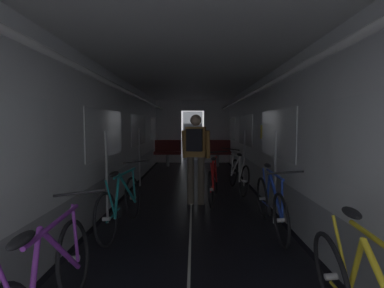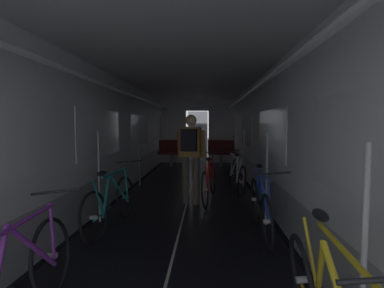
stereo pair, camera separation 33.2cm
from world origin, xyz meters
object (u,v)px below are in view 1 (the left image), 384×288
Objects in this scene: bicycle_white at (238,175)px; bicycle_purple at (47,287)px; bench_seat_far_right at (217,150)px; person_cyclist_aisle at (196,151)px; bicycle_blue at (271,204)px; bench_seat_far_left at (168,150)px; bicycle_teal at (121,204)px; bicycle_red_in_aisle at (213,181)px.

bicycle_purple is at bearing -114.46° from bicycle_white.
person_cyclist_aisle is (-0.82, -4.95, 0.45)m from bench_seat_far_right.
bicycle_blue is 1.81m from person_cyclist_aisle.
bicycle_white is 1.01× the size of person_cyclist_aisle.
bicycle_teal is at bearing -90.65° from bench_seat_far_left.
bicycle_white is 0.99m from bicycle_red_in_aisle.
bicycle_white is 1.01× the size of bicycle_red_in_aisle.
bicycle_purple is at bearing -107.17° from person_cyclist_aisle.
bicycle_teal reaches higher than bicycle_blue.
bicycle_white is at bearing 49.48° from bicycle_teal.
bench_seat_far_right is 8.53m from bicycle_purple.
person_cyclist_aisle is (0.98, -4.95, 0.45)m from bench_seat_far_left.
bicycle_red_in_aisle is (1.40, 1.59, 0.00)m from bicycle_teal.
bench_seat_far_left reaches higher than bicycle_teal.
bench_seat_far_right reaches higher than bicycle_red_in_aisle.
bench_seat_far_right is 6.30m from bicycle_blue.
bench_seat_far_right is at bearing 92.18° from bicycle_white.
bench_seat_far_left is 4.38m from bicycle_white.
bicycle_white is 1.00× the size of bicycle_blue.
bicycle_red_in_aisle is (1.39, 3.63, 0.00)m from bicycle_purple.
bicycle_teal and bicycle_purple have the same top height.
bench_seat_far_left is 0.58× the size of bicycle_blue.
bicycle_blue is 1.00× the size of person_cyclist_aisle.
bench_seat_far_left is 0.58× the size of bicycle_white.
bicycle_teal is (-2.02, -2.36, 0.00)m from bicycle_white.
bicycle_red_in_aisle is (-0.70, 1.60, 0.00)m from bicycle_blue.
bench_seat_far_left is at bearing 89.35° from bicycle_teal.
bicycle_teal reaches higher than bicycle_red_in_aisle.
bicycle_blue is (2.10, -0.02, 0.00)m from bicycle_teal.
bicycle_purple is 1.01× the size of person_cyclist_aisle.
bicycle_blue is (0.08, -2.38, 0.00)m from bicycle_white.
bicycle_purple is 3.58m from person_cyclist_aisle.
bench_seat_far_right reaches higher than bicycle_blue.
bicycle_red_in_aisle is at bearing 48.48° from bicycle_teal.
bench_seat_far_right is 0.58× the size of bicycle_blue.
bench_seat_far_left reaches higher than bicycle_red_in_aisle.
bicycle_blue is at bearing -88.08° from bicycle_white.
bicycle_white is 2.38m from bicycle_blue.
bench_seat_far_right is 5.04m from person_cyclist_aisle.
bicycle_blue is (2.03, -6.29, -0.18)m from bench_seat_far_left.
bicycle_blue is (0.23, -6.29, -0.18)m from bench_seat_far_right.
person_cyclist_aisle is (-0.97, -1.04, 0.63)m from bicycle_white.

